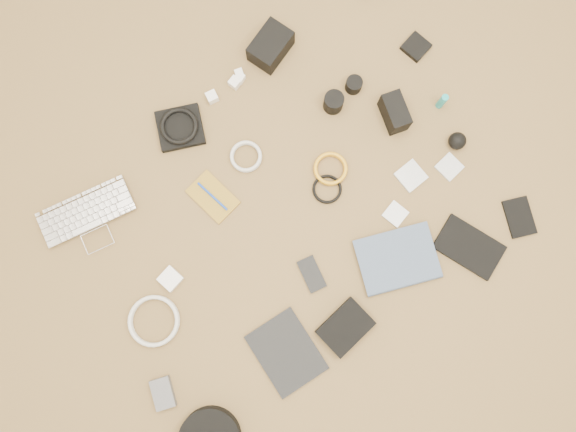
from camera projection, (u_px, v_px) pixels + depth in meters
room_shell at (296, 48)px, 0.57m from camera, size 4.04×4.04×2.58m
laptop at (92, 224)px, 1.79m from camera, size 0.34×0.27×0.02m
headphone_pouch at (180, 128)px, 1.84m from camera, size 0.19×0.18×0.03m
headphones at (179, 126)px, 1.82m from camera, size 0.16×0.16×0.02m
charger_a at (212, 97)px, 1.85m from camera, size 0.04×0.04×0.03m
charger_b at (240, 78)px, 1.86m from camera, size 0.04×0.04×0.03m
charger_c at (235, 83)px, 1.85m from camera, size 0.04×0.04×0.03m
charger_d at (239, 74)px, 1.86m from camera, size 0.03×0.03×0.02m
dslr_camera at (271, 46)px, 1.85m from camera, size 0.16×0.14×0.08m
notebook_olive at (213, 197)px, 1.81m from camera, size 0.12×0.17×0.01m
pen_blue at (213, 196)px, 1.81m from camera, size 0.03×0.13×0.01m
cable_white_a at (246, 157)px, 1.83m from camera, size 0.12×0.12×0.01m
lens_a at (333, 102)px, 1.83m from camera, size 0.07×0.07×0.07m
lens_b at (354, 85)px, 1.84m from camera, size 0.06×0.06×0.05m
card_reader at (416, 47)px, 1.88m from camera, size 0.09×0.09×0.02m
power_brick at (170, 279)px, 1.77m from camera, size 0.07×0.07×0.03m
cable_white_b at (154, 321)px, 1.76m from camera, size 0.21×0.21×0.01m
cable_black at (327, 189)px, 1.82m from camera, size 0.11×0.11×0.01m
cable_yellow at (330, 169)px, 1.82m from camera, size 0.12×0.12×0.01m
flash at (395, 113)px, 1.81m from camera, size 0.10×0.13×0.09m
lens_cleaner at (442, 101)px, 1.82m from camera, size 0.03×0.03×0.08m
battery_charger at (163, 393)px, 1.72m from camera, size 0.09×0.11×0.03m
tablet at (286, 352)px, 1.75m from camera, size 0.19×0.24×0.01m
phone at (312, 274)px, 1.78m from camera, size 0.08×0.12×0.01m
filter_case_left at (395, 214)px, 1.81m from camera, size 0.08×0.08×0.01m
filter_case_mid at (411, 176)px, 1.82m from camera, size 0.08×0.08×0.01m
filter_case_right at (449, 167)px, 1.83m from camera, size 0.08×0.08×0.01m
air_blower at (457, 141)px, 1.81m from camera, size 0.07×0.07×0.06m
drive_case at (345, 327)px, 1.74m from camera, size 0.17×0.13×0.04m
paperback at (405, 287)px, 1.77m from camera, size 0.30×0.26×0.02m
notebook_black_a at (469, 247)px, 1.79m from camera, size 0.19×0.24×0.01m
notebook_black_b at (519, 217)px, 1.80m from camera, size 0.13×0.15×0.01m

